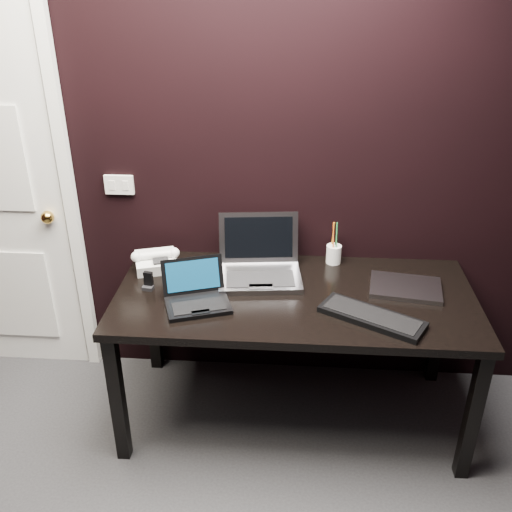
# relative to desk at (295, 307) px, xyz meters

# --- Properties ---
(wall_back) EXTENTS (4.00, 0.00, 4.00)m
(wall_back) POSITION_rel_desk_xyz_m (-0.30, 0.40, 0.64)
(wall_back) COLOR black
(wall_back) RESTS_ON ground
(wall_switch) EXTENTS (0.15, 0.02, 0.10)m
(wall_switch) POSITION_rel_desk_xyz_m (-0.92, 0.39, 0.46)
(wall_switch) COLOR silver
(wall_switch) RESTS_ON wall_back
(desk) EXTENTS (1.70, 0.80, 0.74)m
(desk) POSITION_rel_desk_xyz_m (0.00, 0.00, 0.00)
(desk) COLOR black
(desk) RESTS_ON ground
(netbook) EXTENTS (0.35, 0.33, 0.18)m
(netbook) POSITION_rel_desk_xyz_m (-0.45, -0.12, 0.12)
(netbook) COLOR black
(netbook) RESTS_ON desk
(silver_laptop) EXTENTS (0.44, 0.40, 0.28)m
(silver_laptop) POSITION_rel_desk_xyz_m (-0.18, 0.16, 0.13)
(silver_laptop) COLOR gray
(silver_laptop) RESTS_ON desk
(ext_keyboard) EXTENTS (0.48, 0.36, 0.03)m
(ext_keyboard) POSITION_rel_desk_xyz_m (0.34, -0.20, 0.09)
(ext_keyboard) COLOR black
(ext_keyboard) RESTS_ON desk
(closed_laptop) EXTENTS (0.36, 0.29, 0.02)m
(closed_laptop) POSITION_rel_desk_xyz_m (0.53, 0.08, 0.09)
(closed_laptop) COLOR #9B9CA1
(closed_laptop) RESTS_ON desk
(desk_phone) EXTENTS (0.25, 0.24, 0.12)m
(desk_phone) POSITION_rel_desk_xyz_m (-0.71, 0.20, 0.12)
(desk_phone) COLOR white
(desk_phone) RESTS_ON desk
(mobile_phone) EXTENTS (0.06, 0.05, 0.09)m
(mobile_phone) POSITION_rel_desk_xyz_m (-0.70, -0.00, 0.11)
(mobile_phone) COLOR black
(mobile_phone) RESTS_ON desk
(pen_cup) EXTENTS (0.10, 0.10, 0.23)m
(pen_cup) POSITION_rel_desk_xyz_m (0.20, 0.33, 0.13)
(pen_cup) COLOR white
(pen_cup) RESTS_ON desk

